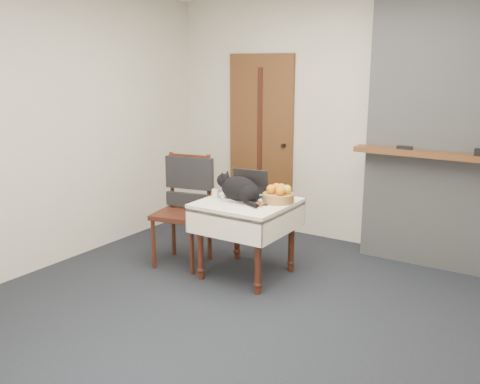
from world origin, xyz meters
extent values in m
plane|color=black|center=(0.00, 0.00, 0.00)|extent=(4.50, 4.50, 0.00)
cube|color=beige|center=(0.00, 2.00, 1.30)|extent=(4.50, 0.02, 2.60)
cube|color=beige|center=(-2.25, 0.00, 1.30)|extent=(0.02, 4.00, 2.60)
cube|color=brown|center=(-1.20, 1.98, 1.00)|extent=(0.82, 0.05, 2.00)
cube|color=#3D1910|center=(-1.20, 1.95, 1.00)|extent=(0.06, 0.01, 1.70)
cylinder|color=black|center=(-0.88, 1.93, 1.00)|extent=(0.04, 0.06, 0.04)
cube|color=gray|center=(0.90, 1.85, 1.30)|extent=(1.50, 0.30, 2.60)
cube|color=brown|center=(0.90, 1.61, 1.10)|extent=(1.62, 0.18, 0.05)
cube|color=black|center=(0.55, 1.61, 1.14)|extent=(0.14, 0.04, 0.03)
cylinder|color=#3D1910|center=(-0.83, 0.30, 0.32)|extent=(0.06, 0.06, 0.64)
sphere|color=#3D1910|center=(-0.83, 0.30, 0.08)|extent=(0.07, 0.07, 0.07)
cylinder|color=#3D1910|center=(-0.23, 0.30, 0.32)|extent=(0.06, 0.06, 0.64)
sphere|color=#3D1910|center=(-0.23, 0.30, 0.08)|extent=(0.07, 0.07, 0.07)
cylinder|color=#3D1910|center=(-0.83, 0.90, 0.32)|extent=(0.06, 0.06, 0.64)
sphere|color=#3D1910|center=(-0.83, 0.90, 0.08)|extent=(0.07, 0.07, 0.07)
cylinder|color=#3D1910|center=(-0.23, 0.90, 0.32)|extent=(0.06, 0.06, 0.64)
sphere|color=#3D1910|center=(-0.23, 0.90, 0.08)|extent=(0.07, 0.07, 0.07)
cube|color=white|center=(-0.53, 0.60, 0.67)|extent=(0.78, 0.78, 0.06)
cube|color=white|center=(-0.53, 0.21, 0.56)|extent=(0.78, 0.01, 0.22)
cube|color=white|center=(-0.53, 0.98, 0.56)|extent=(0.78, 0.01, 0.22)
cube|color=white|center=(-0.91, 0.60, 0.56)|extent=(0.01, 0.78, 0.22)
cube|color=white|center=(-0.14, 0.60, 0.56)|extent=(0.01, 0.78, 0.22)
cube|color=#B7B7BC|center=(-0.58, 0.64, 0.71)|extent=(0.37, 0.28, 0.02)
cube|color=black|center=(-0.58, 0.64, 0.72)|extent=(0.30, 0.20, 0.00)
cube|color=black|center=(-0.60, 0.78, 0.84)|extent=(0.35, 0.11, 0.23)
cube|color=#ACD9FB|center=(-0.60, 0.78, 0.84)|extent=(0.32, 0.09, 0.21)
ellipsoid|color=black|center=(-0.58, 0.56, 0.81)|extent=(0.37, 0.23, 0.23)
ellipsoid|color=black|center=(-0.48, 0.55, 0.79)|extent=(0.20, 0.22, 0.18)
sphere|color=black|center=(-0.76, 0.57, 0.87)|extent=(0.14, 0.14, 0.13)
ellipsoid|color=white|center=(-0.80, 0.58, 0.83)|extent=(0.06, 0.07, 0.06)
ellipsoid|color=white|center=(-0.73, 0.57, 0.77)|extent=(0.06, 0.08, 0.09)
cone|color=black|center=(-0.75, 0.54, 0.93)|extent=(0.05, 0.05, 0.05)
cone|color=black|center=(-0.75, 0.61, 0.93)|extent=(0.05, 0.05, 0.05)
cylinder|color=black|center=(-0.41, 0.47, 0.73)|extent=(0.19, 0.12, 0.04)
sphere|color=white|center=(-0.74, 0.53, 0.72)|extent=(0.04, 0.04, 0.04)
sphere|color=white|center=(-0.73, 0.62, 0.72)|extent=(0.04, 0.04, 0.04)
cylinder|color=silver|center=(-0.84, 0.56, 0.74)|extent=(0.07, 0.07, 0.08)
cylinder|color=#9F3A13|center=(-0.33, 0.50, 0.73)|extent=(0.03, 0.03, 0.05)
cylinder|color=silver|center=(-0.33, 0.50, 0.76)|extent=(0.03, 0.03, 0.01)
cylinder|color=#AD7A45|center=(-0.28, 0.72, 0.74)|extent=(0.28, 0.28, 0.08)
sphere|color=orange|center=(-0.33, 0.69, 0.82)|extent=(0.08, 0.08, 0.08)
sphere|color=orange|center=(-0.23, 0.68, 0.82)|extent=(0.08, 0.08, 0.08)
sphere|color=orange|center=(-0.28, 0.78, 0.82)|extent=(0.08, 0.08, 0.08)
sphere|color=gold|center=(-0.21, 0.76, 0.82)|extent=(0.08, 0.08, 0.08)
sphere|color=orange|center=(-0.32, 0.77, 0.82)|extent=(0.08, 0.08, 0.08)
cube|color=black|center=(-0.32, 0.59, 0.70)|extent=(0.12, 0.08, 0.01)
cube|color=#3D1910|center=(-1.20, 0.50, 0.50)|extent=(0.55, 0.55, 0.04)
cylinder|color=#3D1910|center=(-1.35, 0.26, 0.25)|extent=(0.04, 0.04, 0.50)
cylinder|color=#3D1910|center=(-0.96, 0.34, 0.25)|extent=(0.04, 0.04, 0.50)
cylinder|color=#3D1910|center=(-1.43, 0.65, 0.25)|extent=(0.04, 0.04, 0.50)
cylinder|color=#3D1910|center=(-1.04, 0.73, 0.25)|extent=(0.04, 0.04, 0.50)
cylinder|color=#3D1910|center=(-1.43, 0.65, 0.78)|extent=(0.04, 0.04, 0.55)
cylinder|color=#3D1910|center=(-1.04, 0.73, 0.78)|extent=(0.04, 0.04, 0.55)
cube|color=#3D1910|center=(-1.24, 0.69, 0.89)|extent=(0.40, 0.11, 0.31)
cube|color=black|center=(-1.24, 0.68, 0.86)|extent=(0.49, 0.16, 0.31)
camera|label=1|loc=(1.91, -3.30, 1.90)|focal=40.00mm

